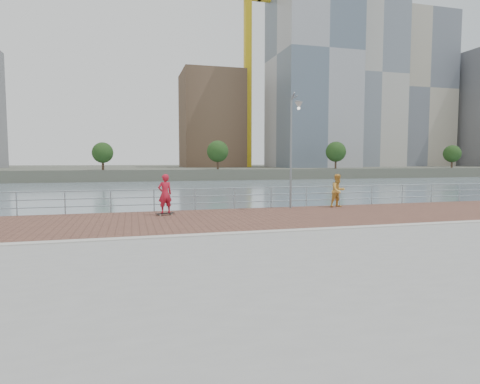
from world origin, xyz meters
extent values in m
plane|color=slate|center=(0.00, 0.00, -2.00)|extent=(400.00, 400.00, 0.00)
cube|color=gray|center=(0.00, -5.00, -1.00)|extent=(40.00, 24.00, 2.00)
cube|color=brown|center=(0.00, 3.60, 0.01)|extent=(40.00, 6.80, 0.02)
cube|color=#B7B5AD|center=(0.00, 0.00, 0.03)|extent=(40.00, 0.40, 0.06)
cube|color=#9E9E9B|center=(0.00, -8.60, 0.01)|extent=(40.00, 16.80, 0.02)
cube|color=#4C5142|center=(0.00, 122.50, -0.75)|extent=(320.00, 95.00, 2.50)
cylinder|color=#8C9EA8|center=(-9.24, 7.00, 0.55)|extent=(0.06, 0.06, 1.10)
cylinder|color=#8C9EA8|center=(-7.18, 7.00, 0.55)|extent=(0.06, 0.06, 1.10)
cylinder|color=#8C9EA8|center=(-5.13, 7.00, 0.55)|extent=(0.06, 0.06, 1.10)
cylinder|color=#8C9EA8|center=(-3.08, 7.00, 0.55)|extent=(0.06, 0.06, 1.10)
cylinder|color=#8C9EA8|center=(-1.03, 7.00, 0.55)|extent=(0.06, 0.06, 1.10)
cylinder|color=#8C9EA8|center=(1.03, 7.00, 0.55)|extent=(0.06, 0.06, 1.10)
cylinder|color=#8C9EA8|center=(3.08, 7.00, 0.55)|extent=(0.06, 0.06, 1.10)
cylinder|color=#8C9EA8|center=(5.13, 7.00, 0.55)|extent=(0.06, 0.06, 1.10)
cylinder|color=#8C9EA8|center=(7.18, 7.00, 0.55)|extent=(0.06, 0.06, 1.10)
cylinder|color=#8C9EA8|center=(9.24, 7.00, 0.55)|extent=(0.06, 0.06, 1.10)
cylinder|color=#8C9EA8|center=(11.29, 7.00, 0.55)|extent=(0.06, 0.06, 1.10)
cylinder|color=#8C9EA8|center=(13.34, 7.00, 0.55)|extent=(0.06, 0.06, 1.10)
cylinder|color=#8C9EA8|center=(15.39, 7.00, 0.55)|extent=(0.06, 0.06, 1.10)
cylinder|color=#8C9EA8|center=(0.00, 7.00, 1.10)|extent=(39.00, 0.05, 0.05)
cylinder|color=#8C9EA8|center=(0.00, 7.00, 0.73)|extent=(39.00, 0.05, 0.05)
cylinder|color=#8C9EA8|center=(0.00, 7.00, 0.36)|extent=(39.00, 0.05, 0.05)
cylinder|color=slate|center=(4.00, 6.50, 2.86)|extent=(0.11, 0.11, 5.72)
cylinder|color=slate|center=(4.00, 6.02, 5.72)|extent=(0.07, 0.95, 0.07)
cone|color=#B2B2AD|center=(4.00, 5.55, 5.53)|extent=(0.42, 0.42, 0.33)
cube|color=black|center=(-2.66, 5.41, 0.10)|extent=(0.89, 0.46, 0.03)
cylinder|color=beige|center=(-2.91, 5.26, 0.05)|extent=(0.08, 0.06, 0.07)
cylinder|color=beige|center=(-2.38, 5.41, 0.05)|extent=(0.08, 0.06, 0.07)
cylinder|color=beige|center=(-2.95, 5.40, 0.05)|extent=(0.08, 0.06, 0.07)
cylinder|color=beige|center=(-2.42, 5.56, 0.05)|extent=(0.08, 0.06, 0.07)
imported|color=red|center=(-2.66, 5.41, 1.01)|extent=(0.76, 0.61, 1.82)
imported|color=gold|center=(6.66, 6.24, 0.92)|extent=(0.99, 0.83, 1.79)
cube|color=gold|center=(30.00, 104.00, 25.50)|extent=(2.00, 2.00, 50.00)
cube|color=gold|center=(39.00, 104.00, 50.50)|extent=(12.00, 1.40, 1.40)
cube|color=brown|center=(20.00, 110.00, 14.93)|extent=(18.00, 18.00, 28.85)
cube|color=#9E9EA3|center=(48.00, 98.00, 32.93)|extent=(22.00, 22.00, 64.86)
cube|color=#B2ADA3|center=(72.00, 108.00, 30.11)|extent=(20.00, 20.00, 59.22)
cube|color=#ADA38E|center=(95.00, 115.00, 27.48)|extent=(24.00, 22.00, 53.95)
cylinder|color=#473323|center=(-10.00, 77.00, 2.22)|extent=(0.50, 0.50, 3.43)
sphere|color=#193814|center=(-10.00, 77.00, 4.18)|extent=(4.41, 4.41, 4.41)
cylinder|color=#473323|center=(15.00, 77.00, 2.42)|extent=(0.50, 0.50, 3.84)
sphere|color=#193814|center=(15.00, 77.00, 4.61)|extent=(4.93, 4.93, 4.93)
cylinder|color=#473323|center=(45.00, 77.00, 2.45)|extent=(0.50, 0.50, 3.91)
sphere|color=#193814|center=(45.00, 77.00, 4.69)|extent=(5.02, 5.02, 5.02)
cylinder|color=#473323|center=(80.00, 77.00, 2.30)|extent=(0.50, 0.50, 3.59)
sphere|color=#193814|center=(80.00, 77.00, 4.35)|extent=(4.62, 4.62, 4.62)
camera|label=1|loc=(-4.13, -13.24, 2.55)|focal=30.00mm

